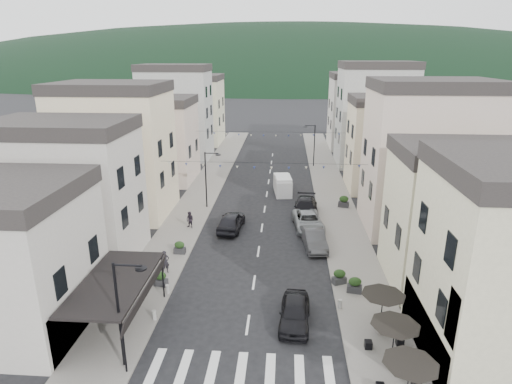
% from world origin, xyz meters
% --- Properties ---
extents(sidewalk_left, '(4.00, 76.00, 0.12)m').
position_xyz_m(sidewalk_left, '(-7.50, 32.00, 0.06)').
color(sidewalk_left, slate).
rests_on(sidewalk_left, ground).
extents(sidewalk_right, '(4.00, 76.00, 0.12)m').
position_xyz_m(sidewalk_right, '(7.50, 32.00, 0.06)').
color(sidewalk_right, slate).
rests_on(sidewalk_right, ground).
extents(hill_backdrop, '(640.00, 360.00, 70.00)m').
position_xyz_m(hill_backdrop, '(0.00, 300.00, 0.00)').
color(hill_backdrop, black).
rests_on(hill_backdrop, ground).
extents(boutique_awning, '(3.77, 7.50, 3.28)m').
position_xyz_m(boutique_awning, '(-7.25, 5.00, 3.11)').
color(boutique_awning, black).
rests_on(boutique_awning, ground).
extents(buildings_row_left, '(10.20, 54.16, 14.00)m').
position_xyz_m(buildings_row_left, '(-14.50, 37.75, 6.12)').
color(buildings_row_left, '#B5AEA6').
rests_on(buildings_row_left, ground).
extents(buildings_row_right, '(10.20, 54.16, 14.50)m').
position_xyz_m(buildings_row_right, '(14.50, 36.59, 6.32)').
color(buildings_row_right, beige).
rests_on(buildings_row_right, ground).
extents(cafe_terrace, '(2.50, 8.10, 2.53)m').
position_xyz_m(cafe_terrace, '(7.70, 2.80, 2.36)').
color(cafe_terrace, black).
rests_on(cafe_terrace, ground).
extents(streetlamp_left_near, '(1.70, 0.56, 6.00)m').
position_xyz_m(streetlamp_left_near, '(-5.82, 2.00, 3.70)').
color(streetlamp_left_near, black).
rests_on(streetlamp_left_near, ground).
extents(streetlamp_left_far, '(1.70, 0.56, 6.00)m').
position_xyz_m(streetlamp_left_far, '(-5.82, 26.00, 3.70)').
color(streetlamp_left_far, black).
rests_on(streetlamp_left_far, ground).
extents(streetlamp_right_far, '(1.70, 0.56, 6.00)m').
position_xyz_m(streetlamp_right_far, '(5.82, 44.00, 3.70)').
color(streetlamp_right_far, black).
rests_on(streetlamp_right_far, ground).
extents(bollards, '(11.66, 10.26, 0.60)m').
position_xyz_m(bollards, '(0.00, 5.50, 0.42)').
color(bollards, gray).
rests_on(bollards, ground).
extents(bunting_near, '(19.00, 0.28, 0.62)m').
position_xyz_m(bunting_near, '(0.00, 22.00, 5.65)').
color(bunting_near, black).
rests_on(bunting_near, ground).
extents(bunting_far, '(19.00, 0.28, 0.62)m').
position_xyz_m(bunting_far, '(0.00, 38.00, 5.65)').
color(bunting_far, black).
rests_on(bunting_far, ground).
extents(parked_car_a, '(2.06, 4.53, 1.51)m').
position_xyz_m(parked_car_a, '(2.80, 6.37, 0.75)').
color(parked_car_a, black).
rests_on(parked_car_a, ground).
extents(parked_car_b, '(2.16, 4.83, 1.54)m').
position_xyz_m(parked_car_b, '(4.60, 17.13, 0.77)').
color(parked_car_b, '#363638').
rests_on(parked_car_b, ground).
extents(parked_car_c, '(3.07, 5.65, 1.50)m').
position_xyz_m(parked_car_c, '(4.28, 21.13, 0.75)').
color(parked_car_c, gray).
rests_on(parked_car_c, ground).
extents(parked_car_d, '(2.69, 5.72, 1.61)m').
position_xyz_m(parked_car_d, '(4.16, 24.52, 0.81)').
color(parked_car_d, black).
rests_on(parked_car_d, ground).
extents(parked_car_e, '(2.43, 5.07, 1.67)m').
position_xyz_m(parked_car_e, '(-2.80, 20.40, 0.84)').
color(parked_car_e, black).
rests_on(parked_car_e, ground).
extents(delivery_van, '(2.26, 4.63, 2.14)m').
position_xyz_m(delivery_van, '(1.81, 31.51, 1.05)').
color(delivery_van, silver).
rests_on(delivery_van, ground).
extents(pedestrian_a, '(0.75, 0.66, 1.72)m').
position_xyz_m(pedestrian_a, '(-6.59, 11.77, 0.98)').
color(pedestrian_a, black).
rests_on(pedestrian_a, sidewalk_left).
extents(pedestrian_b, '(0.94, 0.86, 1.57)m').
position_xyz_m(pedestrian_b, '(-6.61, 20.26, 0.91)').
color(pedestrian_b, black).
rests_on(pedestrian_b, sidewalk_left).
extents(planter_la, '(0.99, 0.64, 1.04)m').
position_xyz_m(planter_la, '(-6.44, 9.96, 0.62)').
color(planter_la, '#303032').
rests_on(planter_la, sidewalk_left).
extents(planter_lb, '(0.94, 0.53, 1.04)m').
position_xyz_m(planter_lb, '(-6.32, 15.00, 0.62)').
color(planter_lb, '#2B2B2D').
rests_on(planter_lb, sidewalk_left).
extents(planter_ra, '(1.09, 0.87, 1.07)m').
position_xyz_m(planter_ra, '(6.00, 11.09, 0.64)').
color(planter_ra, '#2E2E30').
rests_on(planter_ra, sidewalk_right).
extents(planter_rb, '(1.08, 0.73, 1.11)m').
position_xyz_m(planter_rb, '(6.90, 10.00, 0.66)').
color(planter_rb, '#29292B').
rests_on(planter_rb, sidewalk_right).
extents(planter_rc, '(1.21, 0.85, 1.23)m').
position_xyz_m(planter_rc, '(8.27, 26.99, 0.72)').
color(planter_rc, '#28282A').
rests_on(planter_rc, sidewalk_right).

